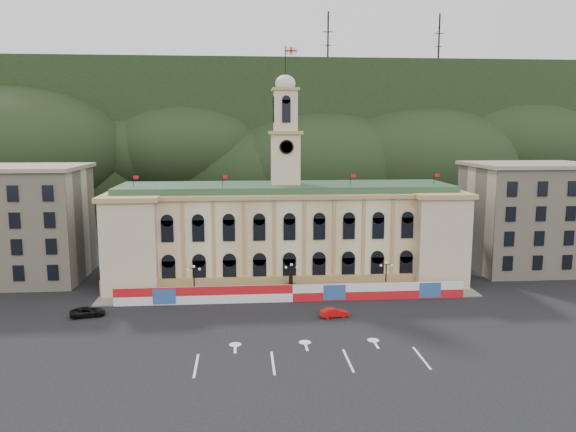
{
  "coord_description": "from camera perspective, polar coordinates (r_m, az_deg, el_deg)",
  "views": [
    {
      "loc": [
        -7.06,
        -61.78,
        24.2
      ],
      "look_at": [
        -0.41,
        18.0,
        11.91
      ],
      "focal_mm": 35.0,
      "sensor_mm": 36.0,
      "label": 1
    }
  ],
  "objects": [
    {
      "name": "ground",
      "position": [
        66.73,
        1.68,
        -12.54
      ],
      "size": [
        260.0,
        260.0,
        0.0
      ],
      "primitive_type": "plane",
      "color": "black",
      "rests_on": "ground"
    },
    {
      "name": "hoarding_fence",
      "position": [
        80.52,
        0.51,
        -7.84
      ],
      "size": [
        50.0,
        0.44,
        2.5
      ],
      "color": "red",
      "rests_on": "ground"
    },
    {
      "name": "lamp_left",
      "position": [
        81.86,
        -9.52,
        -6.35
      ],
      "size": [
        1.96,
        0.44,
        5.15
      ],
      "color": "black",
      "rests_on": "ground"
    },
    {
      "name": "side_building_left",
      "position": [
        100.54,
        -25.65,
        -0.65
      ],
      "size": [
        21.0,
        17.0,
        18.6
      ],
      "color": "#BCAF91",
      "rests_on": "ground"
    },
    {
      "name": "city_hall",
      "position": [
        91.17,
        -0.24,
        -1.61
      ],
      "size": [
        56.2,
        17.6,
        37.1
      ],
      "color": "beige",
      "rests_on": "ground"
    },
    {
      "name": "side_building_right",
      "position": [
        106.41,
        23.36,
        -0.03
      ],
      "size": [
        21.0,
        17.0,
        18.6
      ],
      "color": "#BCAF91",
      "rests_on": "ground"
    },
    {
      "name": "lane_markings",
      "position": [
        62.12,
        2.21,
        -14.2
      ],
      "size": [
        26.0,
        10.0,
        0.02
      ],
      "primitive_type": null,
      "color": "white",
      "rests_on": "ground"
    },
    {
      "name": "lamp_right",
      "position": [
        84.24,
        9.93,
        -5.93
      ],
      "size": [
        1.96,
        0.44,
        5.15
      ],
      "color": "black",
      "rests_on": "ground"
    },
    {
      "name": "hill_ridge",
      "position": [
        183.97,
        -2.57,
        7.25
      ],
      "size": [
        230.0,
        80.0,
        64.0
      ],
      "color": "black",
      "rests_on": "ground"
    },
    {
      "name": "lamp_center",
      "position": [
        81.87,
        0.35,
        -6.23
      ],
      "size": [
        1.96,
        0.44,
        5.15
      ],
      "color": "black",
      "rests_on": "ground"
    },
    {
      "name": "pavement",
      "position": [
        83.41,
        0.3,
        -8.08
      ],
      "size": [
        56.0,
        5.5,
        0.16
      ],
      "primitive_type": "cube",
      "color": "slate",
      "rests_on": "ground"
    },
    {
      "name": "black_suv",
      "position": [
        79.01,
        -19.68,
        -9.16
      ],
      "size": [
        3.97,
        5.36,
        1.24
      ],
      "primitive_type": "imported",
      "rotation": [
        0.0,
        0.0,
        1.79
      ],
      "color": "black",
      "rests_on": "ground"
    },
    {
      "name": "statue",
      "position": [
        83.33,
        0.29,
        -7.31
      ],
      "size": [
        1.4,
        1.4,
        3.72
      ],
      "color": "#595651",
      "rests_on": "ground"
    },
    {
      "name": "red_sedan",
      "position": [
        74.59,
        4.7,
        -9.73
      ],
      "size": [
        2.47,
        4.19,
        1.25
      ],
      "primitive_type": "imported",
      "rotation": [
        0.0,
        0.0,
        1.73
      ],
      "color": "red",
      "rests_on": "ground"
    }
  ]
}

